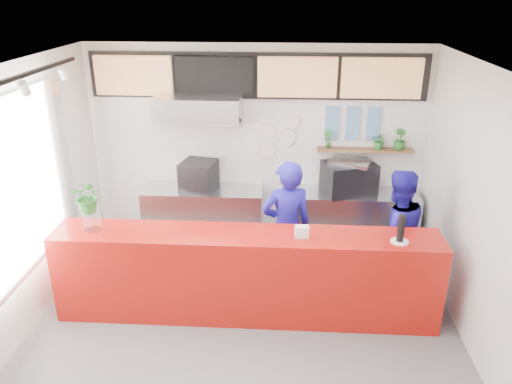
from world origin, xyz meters
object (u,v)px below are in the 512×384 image
at_px(espresso_machine, 349,178).
at_px(staff_center, 286,228).
at_px(service_counter, 246,275).
at_px(panini_oven, 199,176).
at_px(staff_right, 394,234).
at_px(pepper_mill, 401,228).

distance_m(espresso_machine, staff_center, 1.52).
bearing_deg(service_counter, panini_oven, 115.27).
distance_m(panini_oven, staff_right, 2.94).
height_order(staff_center, pepper_mill, staff_center).
distance_m(service_counter, panini_oven, 2.07).
relative_size(staff_center, pepper_mill, 5.72).
xyz_separation_m(service_counter, espresso_machine, (1.36, 1.80, 0.58)).
height_order(staff_center, staff_right, staff_center).
xyz_separation_m(service_counter, panini_oven, (-0.85, 1.80, 0.57)).
bearing_deg(panini_oven, service_counter, -52.36).
bearing_deg(staff_center, staff_right, 165.06).
distance_m(espresso_machine, staff_right, 1.32).
distance_m(panini_oven, pepper_mill, 3.19).
bearing_deg(espresso_machine, staff_right, -87.23).
relative_size(espresso_machine, pepper_mill, 2.31).
height_order(service_counter, staff_center, staff_center).
xyz_separation_m(espresso_machine, pepper_mill, (0.36, -1.89, 0.14)).
bearing_deg(staff_right, panini_oven, -40.78).
bearing_deg(espresso_machine, service_counter, -145.25).
xyz_separation_m(panini_oven, staff_right, (2.67, -1.21, -0.26)).
distance_m(panini_oven, staff_center, 1.80).
bearing_deg(staff_center, panini_oven, -57.19).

